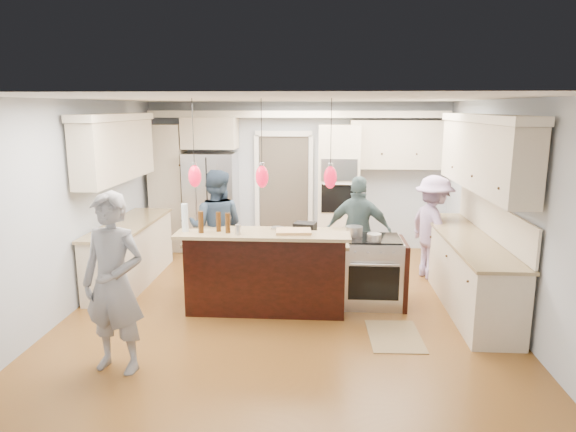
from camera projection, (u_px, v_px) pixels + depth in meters
The scene contains 23 objects.
ground_plane at pixel (286, 305), 6.87m from camera, with size 6.00×6.00×0.00m, color olive.
room_shell at pixel (286, 170), 6.49m from camera, with size 5.54×6.04×2.72m.
refrigerator at pixel (212, 202), 9.36m from camera, with size 0.90×0.70×1.80m, color #B7B7BC.
oven_column at pixel (338, 190), 9.18m from camera, with size 0.72×0.69×2.30m.
back_upper_cabinets at pixel (256, 160), 9.26m from camera, with size 5.30×0.61×2.54m.
right_counter_run at pixel (472, 226), 6.78m from camera, with size 0.64×3.10×2.51m.
left_cabinets at pixel (125, 214), 7.58m from camera, with size 0.64×2.30×2.51m.
kitchen_island at pixel (268, 269), 6.85m from camera, with size 2.10×1.46×1.12m.
island_range at pixel (374, 271), 6.84m from camera, with size 0.82×0.71×0.92m.
pendant_lights at pixel (262, 176), 6.01m from camera, with size 1.75×0.15×1.03m.
person_bar_end at pixel (114, 283), 5.02m from camera, with size 0.66×0.43×1.81m, color gray.
person_far_left at pixel (216, 227), 7.59m from camera, with size 0.83×0.65×1.72m, color #2C3E55.
person_far_right at pixel (359, 232), 7.46m from camera, with size 0.96×0.40×1.64m, color #476064.
person_range_side at pixel (433, 228), 7.83m from camera, with size 1.03×0.59×1.60m, color #9D84B2.
floor_rug at pixel (395, 336), 5.93m from camera, with size 0.60×0.87×0.01m, color #9A8254.
water_bottle at pixel (185, 218), 6.19m from camera, with size 0.08×0.08×0.34m, color silver.
beer_bottle_a at pixel (201, 222), 6.13m from camera, with size 0.07×0.07×0.26m, color #40230B.
beer_bottle_b at pixel (228, 223), 6.13m from camera, with size 0.06×0.06×0.24m, color #40230B.
beer_bottle_c at pixel (218, 222), 6.21m from camera, with size 0.06×0.06×0.24m, color #40230B.
drink_can at pixel (238, 230), 6.06m from camera, with size 0.06×0.06×0.12m, color #B7B7BC.
cutting_board at pixel (294, 231), 6.17m from camera, with size 0.42×0.30×0.03m, color tan.
pot_large at pixel (354, 231), 6.81m from camera, with size 0.22×0.22×0.13m, color #B7B7BC.
pot_small at pixel (374, 237), 6.57m from camera, with size 0.19×0.19×0.09m, color #B7B7BC.
Camera 1 is at (0.45, -6.45, 2.60)m, focal length 32.00 mm.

